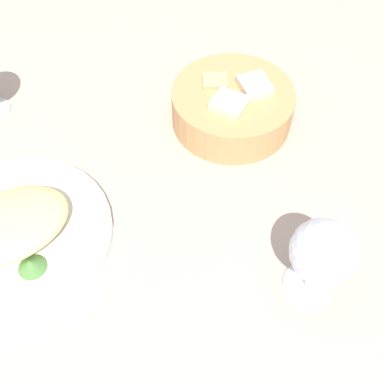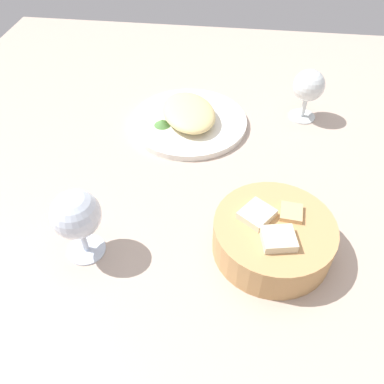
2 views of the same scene
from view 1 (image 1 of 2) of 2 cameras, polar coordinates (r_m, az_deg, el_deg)
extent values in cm
cube|color=#B8A292|center=(68.27, -8.42, -0.94)|extent=(140.00, 140.00, 2.00)
cylinder|color=white|center=(66.73, -21.34, -5.12)|extent=(26.56, 26.56, 1.40)
ellipsoid|color=#E8CF88|center=(64.65, -22.02, -3.92)|extent=(19.56, 17.20, 3.82)
cone|color=#4C7F3B|center=(61.94, -19.54, -8.57)|extent=(3.78, 3.78, 1.51)
cylinder|color=tan|center=(74.86, 5.07, 10.61)|extent=(19.56, 19.56, 6.19)
cube|color=beige|center=(74.36, 7.72, 12.07)|extent=(5.36, 5.74, 4.96)
cube|color=tan|center=(74.90, 2.85, 12.83)|extent=(4.20, 3.85, 3.89)
cube|color=beige|center=(71.22, 4.63, 9.95)|extent=(6.73, 6.62, 5.03)
cylinder|color=silver|center=(61.14, 14.32, -11.16)|extent=(6.33, 6.33, 0.60)
cylinder|color=silver|center=(58.90, 14.82, -10.10)|extent=(1.00, 1.00, 4.50)
sphere|color=silver|center=(53.62, 16.19, -7.20)|extent=(7.78, 7.78, 7.78)
camera|label=2|loc=(0.71, 57.74, 35.97)|focal=37.13mm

